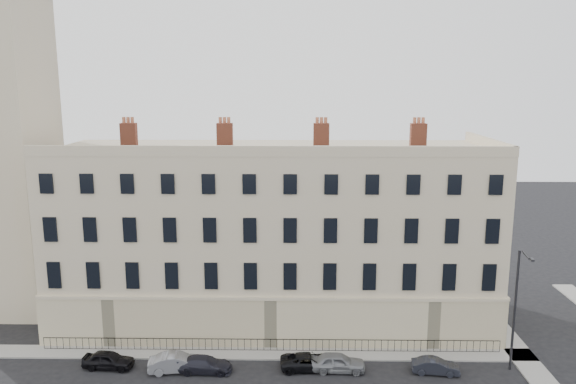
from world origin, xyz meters
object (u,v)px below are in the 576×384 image
(streetlamp, at_px, (516,305))
(car_c, at_px, (205,364))
(car_a, at_px, (108,360))
(car_e, at_px, (338,362))
(car_f, at_px, (435,366))
(car_d, at_px, (309,362))
(car_b, at_px, (177,363))

(streetlamp, bearing_deg, car_c, -170.37)
(streetlamp, bearing_deg, car_a, -171.61)
(car_e, bearing_deg, car_a, 91.32)
(car_c, relative_size, car_e, 1.01)
(car_a, relative_size, car_f, 1.10)
(car_e, distance_m, streetlamp, 13.17)
(car_a, height_order, streetlamp, streetlamp)
(car_a, xyz_separation_m, car_d, (14.49, 0.07, -0.06))
(car_d, xyz_separation_m, car_f, (9.00, -0.48, -0.02))
(car_d, bearing_deg, car_a, 86.75)
(car_b, bearing_deg, car_c, -100.53)
(car_a, bearing_deg, car_f, -86.50)
(car_d, height_order, car_f, car_d)
(car_b, distance_m, car_f, 18.43)
(car_a, relative_size, car_e, 0.94)
(car_c, height_order, car_f, car_c)
(car_c, height_order, car_d, car_c)
(car_c, height_order, streetlamp, streetlamp)
(car_a, bearing_deg, streetlamp, -85.29)
(car_c, bearing_deg, streetlamp, -86.89)
(car_a, distance_m, car_e, 16.58)
(car_d, bearing_deg, streetlamp, -93.37)
(car_a, height_order, car_e, car_e)
(car_b, bearing_deg, car_f, -98.89)
(car_d, relative_size, streetlamp, 0.46)
(car_d, distance_m, car_e, 2.11)
(car_b, xyz_separation_m, car_f, (18.43, -0.02, -0.11))
(car_f, bearing_deg, streetlamp, -77.83)
(car_b, relative_size, car_d, 0.98)
(car_b, bearing_deg, streetlamp, -97.64)
(car_e, bearing_deg, car_f, -89.96)
(car_a, bearing_deg, car_d, -85.23)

